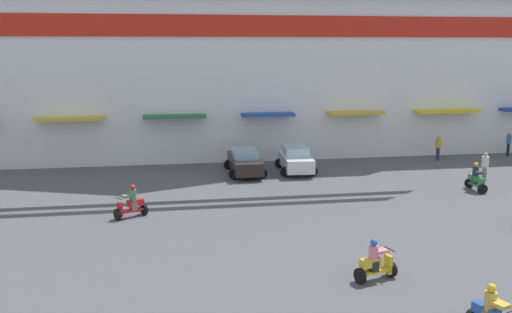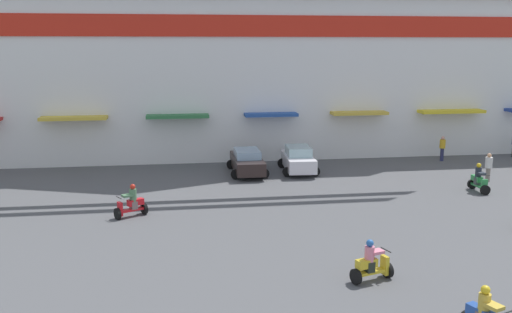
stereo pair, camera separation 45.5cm
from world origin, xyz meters
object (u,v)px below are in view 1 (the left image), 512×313
parked_car_1 (296,159)px  scooter_rider_3 (476,179)px  scooter_rider_5 (375,263)px  pedestrian_2 (438,146)px  pedestrian_0 (509,142)px  parked_car_0 (245,161)px  scooter_rider_0 (131,204)px  pedestrian_1 (485,165)px

parked_car_1 → scooter_rider_3: bearing=-35.4°
scooter_rider_5 → pedestrian_2: (11.54, 18.28, 0.36)m
pedestrian_0 → parked_car_1: bearing=-171.3°
parked_car_0 → pedestrian_0: pedestrian_0 is taller
scooter_rider_3 → pedestrian_2: size_ratio=0.91×
pedestrian_2 → scooter_rider_0: bearing=-153.7°
pedestrian_1 → parked_car_1: bearing=158.4°
pedestrian_1 → pedestrian_2: bearing=88.4°
parked_car_0 → scooter_rider_3: bearing=-27.4°
pedestrian_1 → pedestrian_2: 5.96m
scooter_rider_3 → pedestrian_1: size_ratio=0.93×
pedestrian_1 → parked_car_0: bearing=163.2°
parked_car_0 → scooter_rider_5: size_ratio=2.96×
parked_car_0 → pedestrian_1: 13.94m
parked_car_0 → pedestrian_0: 19.20m
scooter_rider_5 → pedestrian_1: 16.77m
scooter_rider_0 → pedestrian_1: bearing=11.1°
scooter_rider_5 → pedestrian_1: (11.37, 12.32, 0.33)m
scooter_rider_5 → pedestrian_2: pedestrian_2 is taller
parked_car_0 → scooter_rider_0: (-6.34, -7.90, -0.15)m
parked_car_1 → scooter_rider_3: (8.47, -6.03, -0.18)m
scooter_rider_3 → pedestrian_0: bearing=48.7°
scooter_rider_3 → scooter_rider_5: (-9.66, -10.31, -0.03)m
parked_car_1 → scooter_rider_5: 16.39m
pedestrian_1 → pedestrian_2: size_ratio=0.98×
parked_car_1 → pedestrian_2: 10.53m
scooter_rider_5 → scooter_rider_3: bearing=46.9°
parked_car_1 → pedestrian_2: (10.35, 1.94, 0.15)m
parked_car_0 → scooter_rider_3: size_ratio=2.92×
pedestrian_2 → pedestrian_1: bearing=-91.6°
scooter_rider_3 → parked_car_1: bearing=144.6°
parked_car_1 → scooter_rider_0: parked_car_1 is taller
scooter_rider_0 → pedestrian_1: pedestrian_1 is taller
scooter_rider_3 → pedestrian_0: size_ratio=0.88×
parked_car_0 → pedestrian_2: (13.51, 1.93, 0.19)m
scooter_rider_0 → pedestrian_2: pedestrian_2 is taller
scooter_rider_3 → scooter_rider_5: 14.13m
pedestrian_0 → pedestrian_2: bearing=-174.9°
pedestrian_1 → scooter_rider_3: bearing=-130.6°
parked_car_0 → parked_car_1: bearing=-0.1°
scooter_rider_0 → pedestrian_1: (19.69, 3.86, 0.32)m
pedestrian_0 → pedestrian_2: size_ratio=1.03×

